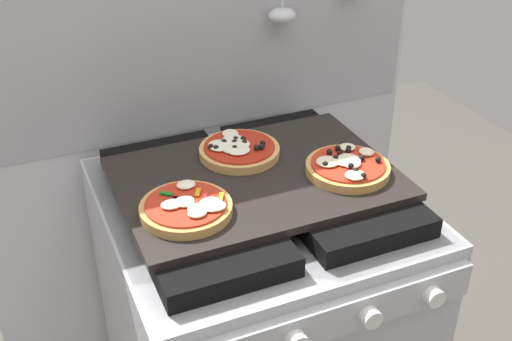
{
  "coord_description": "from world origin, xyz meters",
  "views": [
    {
      "loc": [
        -0.43,
        -0.99,
        1.57
      ],
      "look_at": [
        0.0,
        0.0,
        0.93
      ],
      "focal_mm": 44.98,
      "sensor_mm": 36.0,
      "label": 1
    }
  ],
  "objects_px": {
    "pizza_right": "(348,166)",
    "baking_tray": "(256,178)",
    "pizza_left": "(187,207)",
    "pizza_center": "(237,150)"
  },
  "relations": [
    {
      "from": "pizza_left",
      "to": "pizza_center",
      "type": "distance_m",
      "value": 0.23
    },
    {
      "from": "baking_tray",
      "to": "pizza_right",
      "type": "distance_m",
      "value": 0.18
    },
    {
      "from": "pizza_left",
      "to": "pizza_center",
      "type": "bearing_deg",
      "value": 45.21
    },
    {
      "from": "baking_tray",
      "to": "pizza_center",
      "type": "relative_size",
      "value": 3.23
    },
    {
      "from": "pizza_left",
      "to": "pizza_center",
      "type": "height_order",
      "value": "pizza_center"
    },
    {
      "from": "baking_tray",
      "to": "pizza_center",
      "type": "xyz_separation_m",
      "value": [
        -0.01,
        0.09,
        0.02
      ]
    },
    {
      "from": "baking_tray",
      "to": "pizza_center",
      "type": "distance_m",
      "value": 0.09
    },
    {
      "from": "pizza_right",
      "to": "baking_tray",
      "type": "bearing_deg",
      "value": 159.8
    },
    {
      "from": "pizza_right",
      "to": "pizza_center",
      "type": "height_order",
      "value": "same"
    },
    {
      "from": "pizza_right",
      "to": "pizza_center",
      "type": "distance_m",
      "value": 0.23
    }
  ]
}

